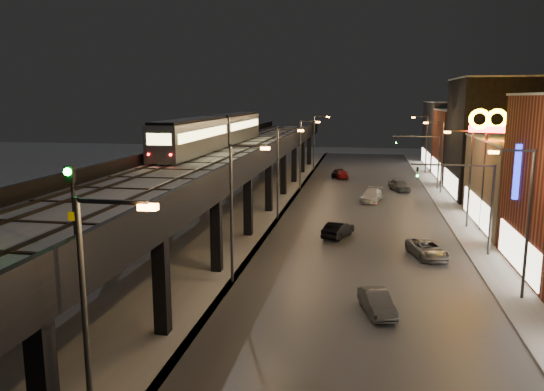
{
  "coord_description": "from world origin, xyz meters",
  "views": [
    {
      "loc": [
        7.56,
        -18.95,
        11.86
      ],
      "look_at": [
        1.13,
        17.49,
        5.0
      ],
      "focal_mm": 35.0,
      "sensor_mm": 36.0,
      "label": 1
    }
  ],
  "objects_px": {
    "car_onc_white": "(372,196)",
    "car_far_white": "(339,173)",
    "car_near_white": "(338,230)",
    "rail_signal": "(71,192)",
    "subway_train": "(217,131)",
    "car_onc_silver": "(377,303)",
    "car_onc_red": "(399,185)",
    "car_mid_dark": "(341,174)",
    "car_onc_dark": "(427,250)"
  },
  "relations": [
    {
      "from": "car_far_white",
      "to": "car_onc_white",
      "type": "relative_size",
      "value": 0.84
    },
    {
      "from": "subway_train",
      "to": "car_onc_silver",
      "type": "bearing_deg",
      "value": -58.62
    },
    {
      "from": "car_onc_dark",
      "to": "car_onc_red",
      "type": "relative_size",
      "value": 1.05
    },
    {
      "from": "car_near_white",
      "to": "rail_signal",
      "type": "bearing_deg",
      "value": 94.73
    },
    {
      "from": "car_near_white",
      "to": "car_onc_red",
      "type": "distance_m",
      "value": 25.41
    },
    {
      "from": "car_far_white",
      "to": "car_onc_dark",
      "type": "distance_m",
      "value": 40.72
    },
    {
      "from": "car_mid_dark",
      "to": "car_far_white",
      "type": "distance_m",
      "value": 1.07
    },
    {
      "from": "car_near_white",
      "to": "car_onc_dark",
      "type": "height_order",
      "value": "car_near_white"
    },
    {
      "from": "subway_train",
      "to": "car_onc_white",
      "type": "bearing_deg",
      "value": 16.09
    },
    {
      "from": "rail_signal",
      "to": "car_onc_red",
      "type": "relative_size",
      "value": 0.69
    },
    {
      "from": "car_onc_dark",
      "to": "car_onc_white",
      "type": "distance_m",
      "value": 21.73
    },
    {
      "from": "car_near_white",
      "to": "car_onc_white",
      "type": "distance_m",
      "value": 16.95
    },
    {
      "from": "car_far_white",
      "to": "car_onc_white",
      "type": "distance_m",
      "value": 19.01
    },
    {
      "from": "car_mid_dark",
      "to": "car_onc_red",
      "type": "relative_size",
      "value": 0.97
    },
    {
      "from": "car_onc_silver",
      "to": "car_onc_dark",
      "type": "relative_size",
      "value": 0.83
    },
    {
      "from": "subway_train",
      "to": "car_onc_white",
      "type": "xyz_separation_m",
      "value": [
        16.94,
        4.89,
        -7.54
      ]
    },
    {
      "from": "subway_train",
      "to": "car_onc_silver",
      "type": "xyz_separation_m",
      "value": [
        16.96,
        -27.81,
        -7.63
      ]
    },
    {
      "from": "car_near_white",
      "to": "car_onc_red",
      "type": "relative_size",
      "value": 0.94
    },
    {
      "from": "car_onc_red",
      "to": "car_far_white",
      "type": "bearing_deg",
      "value": 110.19
    },
    {
      "from": "subway_train",
      "to": "car_onc_red",
      "type": "distance_m",
      "value": 25.3
    },
    {
      "from": "car_far_white",
      "to": "car_onc_red",
      "type": "distance_m",
      "value": 13.4
    },
    {
      "from": "rail_signal",
      "to": "subway_train",
      "type": "bearing_deg",
      "value": 99.06
    },
    {
      "from": "car_mid_dark",
      "to": "car_onc_silver",
      "type": "distance_m",
      "value": 50.32
    },
    {
      "from": "car_near_white",
      "to": "car_onc_dark",
      "type": "distance_m",
      "value": 8.32
    },
    {
      "from": "car_mid_dark",
      "to": "car_onc_red",
      "type": "distance_m",
      "value": 12.39
    },
    {
      "from": "car_mid_dark",
      "to": "car_onc_red",
      "type": "xyz_separation_m",
      "value": [
        7.85,
        -9.58,
        0.13
      ]
    },
    {
      "from": "car_onc_silver",
      "to": "car_onc_red",
      "type": "xyz_separation_m",
      "value": [
        3.55,
        40.56,
        0.12
      ]
    },
    {
      "from": "rail_signal",
      "to": "car_onc_dark",
      "type": "height_order",
      "value": "rail_signal"
    },
    {
      "from": "subway_train",
      "to": "car_near_white",
      "type": "bearing_deg",
      "value": -40.16
    },
    {
      "from": "rail_signal",
      "to": "car_near_white",
      "type": "distance_m",
      "value": 30.43
    },
    {
      "from": "rail_signal",
      "to": "car_onc_silver",
      "type": "distance_m",
      "value": 18.16
    },
    {
      "from": "car_onc_dark",
      "to": "car_onc_red",
      "type": "xyz_separation_m",
      "value": [
        -0.36,
        29.23,
        0.11
      ]
    },
    {
      "from": "rail_signal",
      "to": "car_far_white",
      "type": "relative_size",
      "value": 0.73
    },
    {
      "from": "rail_signal",
      "to": "car_onc_dark",
      "type": "distance_m",
      "value": 28.9
    },
    {
      "from": "car_mid_dark",
      "to": "car_onc_dark",
      "type": "relative_size",
      "value": 0.93
    },
    {
      "from": "subway_train",
      "to": "rail_signal",
      "type": "height_order",
      "value": "subway_train"
    },
    {
      "from": "car_onc_silver",
      "to": "car_onc_red",
      "type": "height_order",
      "value": "car_onc_red"
    },
    {
      "from": "subway_train",
      "to": "car_onc_dark",
      "type": "height_order",
      "value": "subway_train"
    },
    {
      "from": "car_near_white",
      "to": "car_far_white",
      "type": "relative_size",
      "value": 1.0
    },
    {
      "from": "rail_signal",
      "to": "car_far_white",
      "type": "xyz_separation_m",
      "value": [
        5.86,
        63.46,
        -8.05
      ]
    },
    {
      "from": "car_near_white",
      "to": "car_onc_silver",
      "type": "xyz_separation_m",
      "value": [
        2.97,
        -16.01,
        -0.05
      ]
    },
    {
      "from": "subway_train",
      "to": "car_far_white",
      "type": "relative_size",
      "value": 8.07
    },
    {
      "from": "car_onc_red",
      "to": "car_onc_white",
      "type": "bearing_deg",
      "value": -132.23
    },
    {
      "from": "subway_train",
      "to": "car_onc_silver",
      "type": "distance_m",
      "value": 33.45
    },
    {
      "from": "car_onc_white",
      "to": "car_far_white",
      "type": "bearing_deg",
      "value": 115.66
    },
    {
      "from": "rail_signal",
      "to": "car_onc_silver",
      "type": "height_order",
      "value": "rail_signal"
    },
    {
      "from": "car_near_white",
      "to": "car_far_white",
      "type": "distance_m",
      "value": 35.16
    },
    {
      "from": "car_near_white",
      "to": "car_onc_red",
      "type": "xyz_separation_m",
      "value": [
        6.53,
        24.55,
        0.06
      ]
    },
    {
      "from": "car_mid_dark",
      "to": "car_far_white",
      "type": "height_order",
      "value": "car_far_white"
    },
    {
      "from": "rail_signal",
      "to": "car_onc_white",
      "type": "distance_m",
      "value": 46.94
    }
  ]
}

